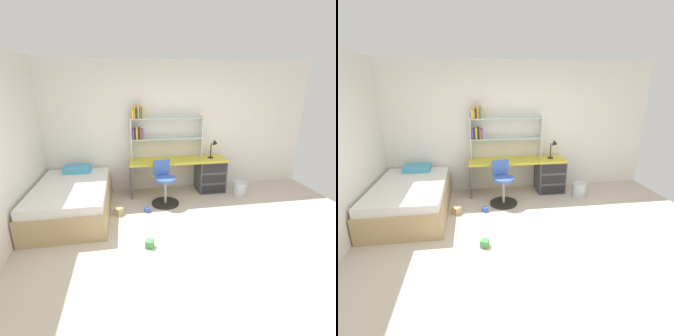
# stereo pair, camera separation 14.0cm
# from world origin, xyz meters

# --- Properties ---
(ground_plane) EXTENTS (6.03, 5.76, 0.02)m
(ground_plane) POSITION_xyz_m (0.00, 0.00, -0.01)
(ground_plane) COLOR beige
(room_shell) EXTENTS (6.03, 5.76, 2.64)m
(room_shell) POSITION_xyz_m (-1.24, 1.23, 1.32)
(room_shell) COLOR white
(room_shell) RESTS_ON ground_plane
(desk) EXTENTS (1.97, 0.54, 0.71)m
(desk) POSITION_xyz_m (0.63, 2.09, 0.40)
(desk) COLOR gold
(desk) RESTS_ON ground_plane
(bookshelf_hutch) EXTENTS (1.46, 0.22, 1.07)m
(bookshelf_hutch) POSITION_xyz_m (-0.32, 2.24, 1.33)
(bookshelf_hutch) COLOR silver
(bookshelf_hutch) RESTS_ON desk
(desk_lamp) EXTENTS (0.20, 0.17, 0.38)m
(desk_lamp) POSITION_xyz_m (0.87, 2.07, 0.97)
(desk_lamp) COLOR black
(desk_lamp) RESTS_ON desk
(swivel_chair) EXTENTS (0.52, 0.52, 0.82)m
(swivel_chair) POSITION_xyz_m (-0.25, 1.59, 0.33)
(swivel_chair) COLOR black
(swivel_chair) RESTS_ON ground_plane
(bed_platform) EXTENTS (1.23, 1.87, 0.67)m
(bed_platform) POSITION_xyz_m (-1.88, 1.44, 0.28)
(bed_platform) COLOR tan
(bed_platform) RESTS_ON ground_plane
(waste_bin) EXTENTS (0.28, 0.28, 0.27)m
(waste_bin) POSITION_xyz_m (1.34, 1.72, 0.14)
(waste_bin) COLOR silver
(waste_bin) RESTS_ON ground_plane
(toy_block_green_0) EXTENTS (0.14, 0.14, 0.11)m
(toy_block_green_0) POSITION_xyz_m (-0.67, 0.26, 0.05)
(toy_block_green_0) COLOR #479E51
(toy_block_green_0) RESTS_ON ground_plane
(toy_block_blue_1) EXTENTS (0.11, 0.11, 0.08)m
(toy_block_blue_1) POSITION_xyz_m (-0.61, 1.29, 0.04)
(toy_block_blue_1) COLOR #3860B7
(toy_block_blue_1) RESTS_ON ground_plane
(toy_block_natural_2) EXTENTS (0.18, 0.18, 0.12)m
(toy_block_natural_2) POSITION_xyz_m (-1.11, 1.28, 0.06)
(toy_block_natural_2) COLOR tan
(toy_block_natural_2) RESTS_ON ground_plane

